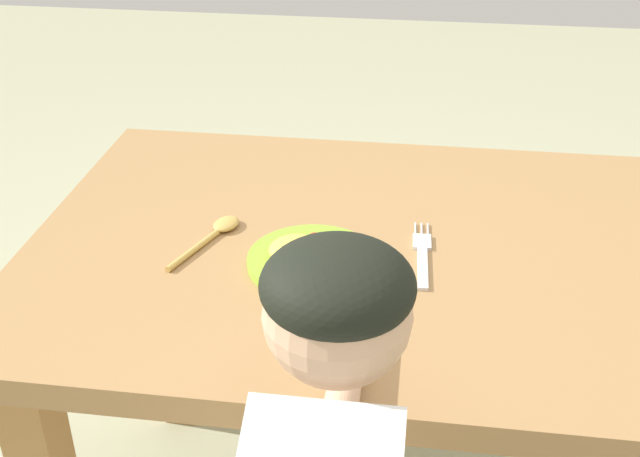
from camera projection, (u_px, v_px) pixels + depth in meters
name	position (u px, v px, depth m)	size (l,w,h in m)	color
dining_table	(378.00, 301.00, 1.37)	(1.15, 0.81, 0.72)	#9D7446
plate	(311.00, 257.00, 1.25)	(0.21, 0.21, 0.04)	#8CC032
fork	(422.00, 255.00, 1.28)	(0.03, 0.20, 0.01)	silver
spoon	(217.00, 231.00, 1.34)	(0.09, 0.18, 0.02)	tan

